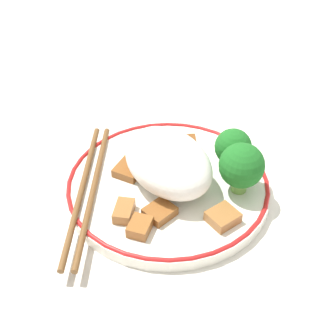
{
  "coord_description": "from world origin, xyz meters",
  "views": [
    {
      "loc": [
        -0.32,
        0.22,
        0.36
      ],
      "look_at": [
        0.0,
        0.0,
        0.03
      ],
      "focal_mm": 50.0,
      "sensor_mm": 36.0,
      "label": 1
    }
  ],
  "objects_px": {
    "broccoli_back_left": "(242,166)",
    "broccoli_back_center": "(233,148)",
    "chopsticks": "(87,190)",
    "plate": "(168,185)"
  },
  "relations": [
    {
      "from": "plate",
      "to": "broccoli_back_left",
      "type": "height_order",
      "value": "broccoli_back_left"
    },
    {
      "from": "broccoli_back_left",
      "to": "broccoli_back_center",
      "type": "bearing_deg",
      "value": -26.67
    },
    {
      "from": "broccoli_back_left",
      "to": "broccoli_back_center",
      "type": "distance_m",
      "value": 0.04
    },
    {
      "from": "plate",
      "to": "broccoli_back_center",
      "type": "height_order",
      "value": "broccoli_back_center"
    },
    {
      "from": "chopsticks",
      "to": "plate",
      "type": "bearing_deg",
      "value": -113.69
    },
    {
      "from": "broccoli_back_left",
      "to": "chopsticks",
      "type": "bearing_deg",
      "value": 56.93
    },
    {
      "from": "broccoli_back_left",
      "to": "chopsticks",
      "type": "distance_m",
      "value": 0.17
    },
    {
      "from": "broccoli_back_left",
      "to": "broccoli_back_center",
      "type": "relative_size",
      "value": 1.14
    },
    {
      "from": "broccoli_back_center",
      "to": "broccoli_back_left",
      "type": "bearing_deg",
      "value": 153.33
    },
    {
      "from": "plate",
      "to": "chopsticks",
      "type": "distance_m",
      "value": 0.09
    }
  ]
}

